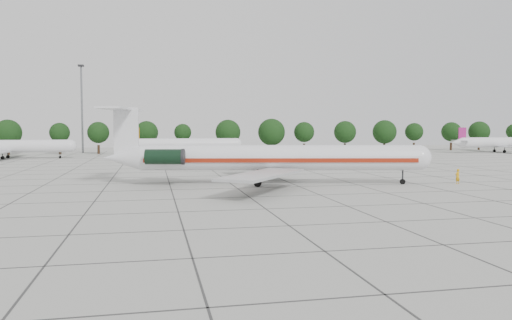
% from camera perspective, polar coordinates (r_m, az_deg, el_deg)
% --- Properties ---
extents(ground, '(260.00, 260.00, 0.00)m').
position_cam_1_polar(ground, '(61.66, -2.19, -3.24)').
color(ground, '#AAAAA3').
rests_on(ground, ground).
extents(apron_joints, '(170.00, 170.00, 0.02)m').
position_cam_1_polar(apron_joints, '(76.40, -4.07, -1.87)').
color(apron_joints, '#383838').
rests_on(apron_joints, ground).
extents(main_airliner, '(42.57, 33.14, 10.08)m').
position_cam_1_polar(main_airliner, '(65.30, 0.71, 0.30)').
color(main_airliner, silver).
rests_on(main_airliner, ground).
extents(ground_crew, '(0.84, 0.68, 1.99)m').
position_cam_1_polar(ground_crew, '(71.40, 22.04, -1.75)').
color(ground_crew, orange).
rests_on(ground_crew, ground).
extents(bg_airliner_b, '(28.24, 27.20, 7.40)m').
position_cam_1_polar(bg_airliner_b, '(131.19, -26.43, 1.38)').
color(bg_airliner_b, silver).
rests_on(bg_airliner_b, ground).
extents(bg_airliner_c, '(28.24, 27.20, 7.40)m').
position_cam_1_polar(bg_airliner_c, '(134.89, -8.04, 1.79)').
color(bg_airliner_c, silver).
rests_on(bg_airliner_c, ground).
extents(bg_airliner_e, '(28.24, 27.20, 7.40)m').
position_cam_1_polar(bg_airliner_e, '(164.74, 26.30, 1.79)').
color(bg_airliner_e, silver).
rests_on(bg_airliner_e, ground).
extents(tree_line, '(249.86, 8.44, 10.22)m').
position_cam_1_polar(tree_line, '(145.36, -12.39, 3.09)').
color(tree_line, '#332114').
rests_on(tree_line, ground).
extents(floodlight_mast, '(1.60, 1.60, 25.45)m').
position_cam_1_polar(floodlight_mast, '(153.77, -19.29, 6.10)').
color(floodlight_mast, slate).
rests_on(floodlight_mast, ground).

